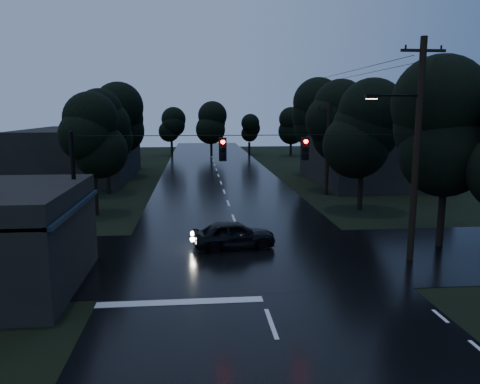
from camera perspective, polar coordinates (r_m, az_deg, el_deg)
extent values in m
cube|color=black|center=(39.73, -1.94, 0.00)|extent=(12.00, 120.00, 0.02)
cube|color=black|center=(22.28, 0.92, -7.99)|extent=(60.00, 9.00, 0.02)
cube|color=black|center=(19.01, -19.46, -1.74)|extent=(0.30, 7.00, 0.15)
cylinder|color=black|center=(16.71, -22.27, -9.54)|extent=(0.10, 0.10, 3.00)
cylinder|color=black|center=(22.27, -17.87, -4.47)|extent=(0.10, 0.10, 3.00)
cube|color=#F8BA63|center=(17.76, -20.64, -4.93)|extent=(0.06, 1.60, 0.50)
cube|color=#F8BA63|center=(20.30, -18.68, -2.99)|extent=(0.06, 1.20, 0.50)
cube|color=black|center=(46.30, 15.33, 3.82)|extent=(10.00, 14.00, 4.40)
cube|color=black|center=(50.62, -18.76, 4.48)|extent=(10.00, 16.00, 5.00)
cylinder|color=black|center=(22.43, 20.73, 4.55)|extent=(0.30, 0.30, 10.00)
cube|color=black|center=(22.50, 21.45, 15.76)|extent=(2.00, 0.12, 0.12)
cylinder|color=black|center=(21.90, 18.51, 11.11)|extent=(2.20, 0.10, 0.10)
cube|color=black|center=(21.48, 15.76, 11.15)|extent=(0.60, 0.25, 0.18)
cube|color=#FFB266|center=(21.48, 15.75, 10.88)|extent=(0.45, 0.18, 0.03)
cylinder|color=black|center=(38.69, 10.63, 5.17)|extent=(0.30, 0.30, 7.50)
cube|color=black|center=(38.57, 10.78, 9.84)|extent=(2.00, 0.12, 0.12)
cylinder|color=black|center=(21.07, -19.45, -1.19)|extent=(0.18, 0.18, 6.00)
cylinder|color=black|center=(20.23, 1.28, 6.94)|extent=(15.00, 0.03, 0.03)
cube|color=black|center=(20.17, -2.12, 5.21)|extent=(0.32, 0.25, 1.00)
sphere|color=#FF0C07|center=(20.02, -2.10, 5.18)|extent=(0.18, 0.18, 0.18)
cube|color=black|center=(20.69, 7.92, 5.25)|extent=(0.32, 0.25, 1.00)
sphere|color=#FF0C07|center=(20.54, 8.02, 5.21)|extent=(0.18, 0.18, 0.18)
cylinder|color=black|center=(25.87, 23.29, -3.06)|extent=(0.36, 0.36, 2.80)
sphere|color=black|center=(25.37, 23.82, 4.44)|extent=(4.48, 4.48, 4.48)
sphere|color=black|center=(25.30, 24.01, 7.15)|extent=(4.48, 4.48, 4.48)
sphere|color=black|center=(25.29, 24.20, 9.86)|extent=(4.48, 4.48, 4.48)
cylinder|color=black|center=(32.26, -17.22, -0.56)|extent=(0.36, 0.36, 2.45)
sphere|color=black|center=(31.88, -17.49, 4.70)|extent=(3.92, 3.92, 3.92)
sphere|color=black|center=(31.81, -17.59, 6.59)|extent=(3.92, 3.92, 3.92)
sphere|color=black|center=(31.77, -17.69, 8.48)|extent=(3.92, 3.92, 3.92)
cylinder|color=black|center=(40.12, -15.78, 1.63)|extent=(0.36, 0.36, 2.62)
sphere|color=black|center=(39.80, -15.99, 6.17)|extent=(4.20, 4.20, 4.20)
sphere|color=black|center=(39.75, -16.07, 7.79)|extent=(4.20, 4.20, 4.20)
sphere|color=black|center=(39.73, -16.15, 9.41)|extent=(4.20, 4.20, 4.20)
cylinder|color=black|center=(49.99, -14.44, 3.37)|extent=(0.36, 0.36, 2.80)
sphere|color=black|center=(49.73, -14.61, 7.26)|extent=(4.48, 4.48, 4.48)
sphere|color=black|center=(49.69, -14.67, 8.64)|extent=(4.48, 4.48, 4.48)
sphere|color=black|center=(49.69, -14.73, 10.02)|extent=(4.48, 4.48, 4.48)
cylinder|color=black|center=(33.54, 14.45, 0.11)|extent=(0.36, 0.36, 2.62)
sphere|color=black|center=(33.16, 14.69, 5.54)|extent=(4.20, 4.20, 4.20)
sphere|color=black|center=(33.10, 14.78, 7.49)|extent=(4.20, 4.20, 4.20)
sphere|color=black|center=(33.08, 14.86, 9.43)|extent=(4.20, 4.20, 4.20)
cylinder|color=black|center=(41.22, 11.50, 2.14)|extent=(0.36, 0.36, 2.80)
sphere|color=black|center=(40.91, 11.66, 6.86)|extent=(4.48, 4.48, 4.48)
sphere|color=black|center=(40.86, 11.72, 8.54)|extent=(4.48, 4.48, 4.48)
sphere|color=black|center=(40.85, 11.78, 10.22)|extent=(4.48, 4.48, 4.48)
cylinder|color=black|center=(50.93, 8.90, 3.78)|extent=(0.36, 0.36, 2.97)
sphere|color=black|center=(50.68, 9.01, 7.84)|extent=(4.76, 4.76, 4.76)
sphere|color=black|center=(50.65, 9.05, 9.28)|extent=(4.76, 4.76, 4.76)
sphere|color=black|center=(50.65, 9.09, 10.72)|extent=(4.76, 4.76, 4.76)
imported|color=black|center=(23.57, -0.75, -5.20)|extent=(4.32, 2.17, 1.41)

